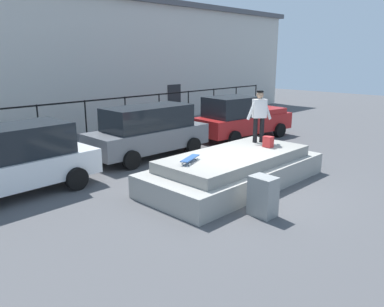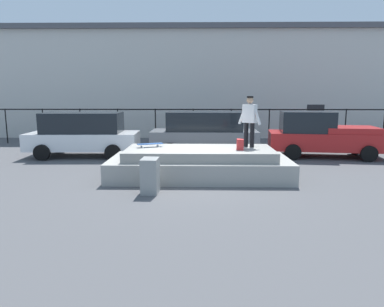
% 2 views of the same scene
% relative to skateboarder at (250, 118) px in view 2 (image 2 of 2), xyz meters
% --- Properties ---
extents(ground_plane, '(60.00, 60.00, 0.00)m').
position_rel_skateboarder_xyz_m(ground_plane, '(-1.93, -0.60, -1.87)').
color(ground_plane, '#4C4C4F').
extents(concrete_ledge, '(5.66, 2.53, 0.93)m').
position_rel_skateboarder_xyz_m(concrete_ledge, '(-1.61, -0.35, -1.44)').
color(concrete_ledge, '#9E9B93').
rests_on(concrete_ledge, ground_plane).
extents(skateboarder, '(0.71, 0.55, 1.64)m').
position_rel_skateboarder_xyz_m(skateboarder, '(0.00, 0.00, 0.00)').
color(skateboarder, black).
rests_on(skateboarder, concrete_ledge).
extents(skateboard, '(0.85, 0.49, 0.12)m').
position_rel_skateboarder_xyz_m(skateboard, '(-3.21, -0.12, -0.84)').
color(skateboard, '#264C8C').
rests_on(skateboard, concrete_ledge).
extents(backpack, '(0.21, 0.29, 0.33)m').
position_rel_skateboarder_xyz_m(backpack, '(-0.36, -0.61, -0.77)').
color(backpack, red).
rests_on(backpack, concrete_ledge).
extents(car_white_hatchback_near, '(4.61, 2.16, 1.86)m').
position_rel_skateboarder_xyz_m(car_white_hatchback_near, '(-6.52, 3.33, -0.89)').
color(car_white_hatchback_near, white).
rests_on(car_white_hatchback_near, ground_plane).
extents(car_grey_hatchback_mid, '(4.60, 2.03, 1.87)m').
position_rel_skateboarder_xyz_m(car_grey_hatchback_mid, '(-1.39, 3.83, -0.89)').
color(car_grey_hatchback_mid, slate).
rests_on(car_grey_hatchback_mid, ground_plane).
extents(car_red_pickup_far, '(4.84, 2.40, 1.91)m').
position_rel_skateboarder_xyz_m(car_red_pickup_far, '(3.55, 3.38, -0.93)').
color(car_red_pickup_far, '#B21E1E').
rests_on(car_red_pickup_far, ground_plane).
extents(utility_box, '(0.47, 0.62, 0.94)m').
position_rel_skateboarder_xyz_m(utility_box, '(-2.94, -2.22, -1.40)').
color(utility_box, gray).
rests_on(utility_box, ground_plane).
extents(fence_row, '(24.06, 0.06, 1.85)m').
position_rel_skateboarder_xyz_m(fence_row, '(-1.93, 7.25, -0.59)').
color(fence_row, black).
rests_on(fence_row, ground_plane).
extents(warehouse_building, '(36.54, 8.93, 6.60)m').
position_rel_skateboarder_xyz_m(warehouse_building, '(-1.93, 13.85, 1.44)').
color(warehouse_building, beige).
rests_on(warehouse_building, ground_plane).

